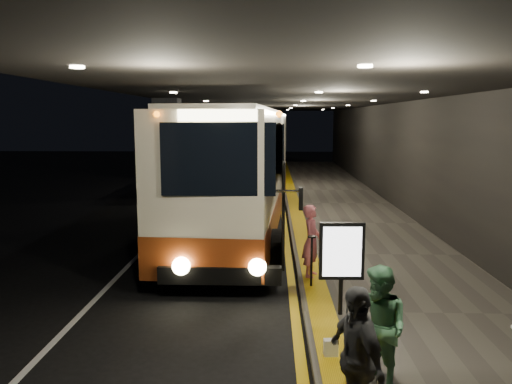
{
  "coord_description": "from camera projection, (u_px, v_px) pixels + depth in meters",
  "views": [
    {
      "loc": [
        1.89,
        -12.17,
        3.76
      ],
      "look_at": [
        1.44,
        1.75,
        1.7
      ],
      "focal_mm": 35.0,
      "sensor_mm": 36.0,
      "label": 1
    }
  ],
  "objects": [
    {
      "name": "bag_polka",
      "position": [
        382.0,
        306.0,
        9.24
      ],
      "size": [
        0.28,
        0.14,
        0.33
      ],
      "primitive_type": "cube",
      "rotation": [
        0.0,
        0.0,
        0.07
      ],
      "color": "black",
      "rests_on": "sidewalk"
    },
    {
      "name": "canopy",
      "position": [
        290.0,
        93.0,
        16.84
      ],
      "size": [
        9.0,
        50.0,
        0.4
      ],
      "primitive_type": "cube",
      "color": "black",
      "rests_on": "support_columns"
    },
    {
      "name": "passenger_waiting_grey",
      "position": [
        356.0,
        360.0,
        5.69
      ],
      "size": [
        0.87,
        1.15,
        1.76
      ],
      "primitive_type": "imported",
      "rotation": [
        0.0,
        0.0,
        -1.19
      ],
      "color": "#494A4E",
      "rests_on": "sidewalk"
    },
    {
      "name": "tactile_strip",
      "position": [
        299.0,
        222.0,
        17.48
      ],
      "size": [
        0.5,
        50.0,
        0.01
      ],
      "primitive_type": "cube",
      "color": "gold",
      "rests_on": "sidewalk"
    },
    {
      "name": "lane_line_white",
      "position": [
        168.0,
        225.0,
        17.65
      ],
      "size": [
        0.12,
        50.0,
        0.01
      ],
      "primitive_type": "cube",
      "color": "silver",
      "rests_on": "ground"
    },
    {
      "name": "sidewalk",
      "position": [
        353.0,
        225.0,
        17.43
      ],
      "size": [
        4.5,
        50.0,
        0.15
      ],
      "primitive_type": "cube",
      "color": "#514C44",
      "rests_on": "ground"
    },
    {
      "name": "passenger_boarding",
      "position": [
        311.0,
        241.0,
        11.39
      ],
      "size": [
        0.55,
        0.69,
        1.67
      ],
      "primitive_type": "imported",
      "rotation": [
        0.0,
        0.0,
        1.3
      ],
      "color": "#C65C65",
      "rests_on": "sidewalk"
    },
    {
      "name": "passenger_waiting_green",
      "position": [
        380.0,
        328.0,
        6.65
      ],
      "size": [
        0.84,
        0.96,
        1.68
      ],
      "primitive_type": "imported",
      "rotation": [
        0.0,
        0.0,
        -1.06
      ],
      "color": "#49835B",
      "rests_on": "sidewalk"
    },
    {
      "name": "coach_second",
      "position": [
        257.0,
        151.0,
        31.3
      ],
      "size": [
        2.45,
        11.44,
        3.59
      ],
      "rotation": [
        0.0,
        0.0,
        0.01
      ],
      "color": "beige",
      "rests_on": "ground"
    },
    {
      "name": "coach_main",
      "position": [
        239.0,
        177.0,
        16.15
      ],
      "size": [
        3.38,
        12.76,
        3.94
      ],
      "rotation": [
        0.0,
        0.0,
        -0.06
      ],
      "color": "beige",
      "rests_on": "ground"
    },
    {
      "name": "support_columns",
      "position": [
        169.0,
        166.0,
        16.33
      ],
      "size": [
        0.8,
        24.8,
        4.4
      ],
      "color": "black",
      "rests_on": "ground"
    },
    {
      "name": "terminal_wall",
      "position": [
        422.0,
        141.0,
        16.93
      ],
      "size": [
        0.1,
        50.0,
        6.0
      ],
      "primitive_type": "cube",
      "color": "black",
      "rests_on": "ground"
    },
    {
      "name": "bag_plain",
      "position": [
        331.0,
        348.0,
        7.62
      ],
      "size": [
        0.22,
        0.14,
        0.27
      ],
      "primitive_type": "cube",
      "rotation": [
        0.0,
        0.0,
        0.07
      ],
      "color": "silver",
      "rests_on": "sidewalk"
    },
    {
      "name": "coach_third",
      "position": [
        258.0,
        143.0,
        41.43
      ],
      "size": [
        2.73,
        11.5,
        3.59
      ],
      "rotation": [
        0.0,
        0.0,
        -0.03
      ],
      "color": "beige",
      "rests_on": "ground"
    },
    {
      "name": "info_sign",
      "position": [
        342.0,
        253.0,
        9.1
      ],
      "size": [
        0.83,
        0.14,
        1.74
      ],
      "rotation": [
        0.0,
        0.0,
        0.03
      ],
      "color": "black",
      "rests_on": "sidewalk"
    },
    {
      "name": "stanchion_post",
      "position": [
        312.0,
        262.0,
        10.73
      ],
      "size": [
        0.05,
        0.05,
        1.1
      ],
      "primitive_type": "cylinder",
      "color": "black",
      "rests_on": "sidewalk"
    },
    {
      "name": "kerb_stripe_yellow",
      "position": [
        285.0,
        226.0,
        17.52
      ],
      "size": [
        0.18,
        50.0,
        0.01
      ],
      "primitive_type": "cube",
      "color": "gold",
      "rests_on": "ground"
    },
    {
      "name": "ground",
      "position": [
        197.0,
        268.0,
        12.65
      ],
      "size": [
        90.0,
        90.0,
        0.0
      ],
      "primitive_type": "plane",
      "color": "black"
    }
  ]
}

